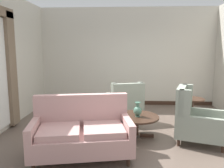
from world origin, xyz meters
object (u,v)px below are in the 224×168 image
object	(u,v)px
coffee_table	(136,119)
side_table	(192,109)
armchair_near_window	(196,120)
settee	(82,133)
porcelain_vase	(138,110)
armchair_beside_settee	(125,103)

from	to	relation	value
coffee_table	side_table	distance (m)	1.57
armchair_near_window	coffee_table	bearing A→B (deg)	98.16
coffee_table	settee	distance (m)	1.32
coffee_table	porcelain_vase	world-z (taller)	porcelain_vase
armchair_beside_settee	settee	bearing A→B (deg)	54.10
settee	armchair_beside_settee	xyz separation A→B (m)	(0.73, 2.08, 0.00)
porcelain_vase	settee	bearing A→B (deg)	-138.12
armchair_near_window	armchair_beside_settee	bearing A→B (deg)	63.15
porcelain_vase	armchair_near_window	distance (m)	1.13
coffee_table	porcelain_vase	distance (m)	0.21
armchair_near_window	side_table	world-z (taller)	armchair_near_window
porcelain_vase	side_table	xyz separation A→B (m)	(1.33, 0.83, -0.18)
porcelain_vase	armchair_beside_settee	size ratio (longest dim) A/B	0.29
coffee_table	porcelain_vase	bearing A→B (deg)	-61.64
coffee_table	armchair_beside_settee	distance (m)	1.19
coffee_table	side_table	bearing A→B (deg)	30.47
settee	armchair_beside_settee	world-z (taller)	settee
porcelain_vase	settee	size ratio (longest dim) A/B	0.17
coffee_table	armchair_near_window	world-z (taller)	armchair_near_window
settee	armchair_near_window	size ratio (longest dim) A/B	1.60
side_table	settee	bearing A→B (deg)	-143.49
porcelain_vase	side_table	distance (m)	1.58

